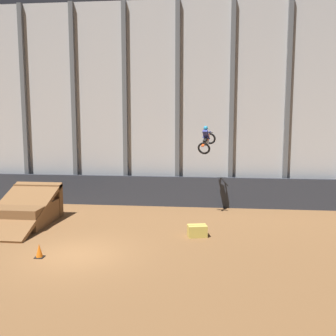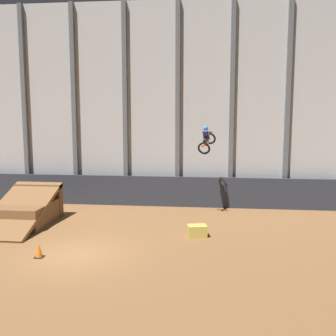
% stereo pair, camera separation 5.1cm
% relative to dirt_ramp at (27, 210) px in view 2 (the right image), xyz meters
% --- Properties ---
extents(ground_plane, '(60.00, 60.00, 0.00)m').
position_rel_dirt_ramp_xyz_m(ground_plane, '(4.36, -4.62, -0.68)').
color(ground_plane, brown).
extents(arena_back_wall, '(32.00, 0.40, 12.87)m').
position_rel_dirt_ramp_xyz_m(arena_back_wall, '(4.36, 5.29, 5.75)').
color(arena_back_wall, silver).
rests_on(arena_back_wall, ground_plane).
extents(lower_barrier, '(31.36, 0.20, 1.93)m').
position_rel_dirt_ramp_xyz_m(lower_barrier, '(4.36, 4.60, 0.28)').
color(lower_barrier, '#2D333D').
rests_on(lower_barrier, ground_plane).
extents(dirt_ramp, '(2.74, 5.20, 2.04)m').
position_rel_dirt_ramp_xyz_m(dirt_ramp, '(0.00, 0.00, 0.00)').
color(dirt_ramp, brown).
rests_on(dirt_ramp, ground_plane).
extents(rider_bike_solo, '(1.11, 1.90, 1.66)m').
position_rel_dirt_ramp_xyz_m(rider_bike_solo, '(9.61, 2.99, 3.70)').
color(rider_bike_solo, black).
extents(traffic_cone_near_ramp, '(0.36, 0.36, 0.58)m').
position_rel_dirt_ramp_xyz_m(traffic_cone_near_ramp, '(2.93, -5.05, -0.40)').
color(traffic_cone_near_ramp, black).
rests_on(traffic_cone_near_ramp, ground_plane).
extents(hay_bale_trackside, '(1.01, 0.78, 0.57)m').
position_rel_dirt_ramp_xyz_m(hay_bale_trackside, '(9.27, -1.53, -0.40)').
color(hay_bale_trackside, '#CCB751').
rests_on(hay_bale_trackside, ground_plane).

